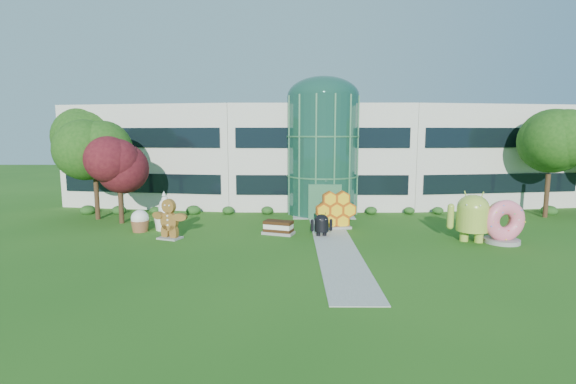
# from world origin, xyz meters

# --- Properties ---
(ground) EXTENTS (140.00, 140.00, 0.00)m
(ground) POSITION_xyz_m (0.00, 0.00, 0.00)
(ground) COLOR #215114
(ground) RESTS_ON ground
(building) EXTENTS (46.00, 15.00, 9.30)m
(building) POSITION_xyz_m (0.00, 18.00, 4.65)
(building) COLOR beige
(building) RESTS_ON ground
(atrium) EXTENTS (6.00, 6.00, 9.80)m
(atrium) POSITION_xyz_m (0.00, 12.00, 4.90)
(atrium) COLOR #194738
(atrium) RESTS_ON ground
(walkway) EXTENTS (2.40, 20.00, 0.04)m
(walkway) POSITION_xyz_m (0.00, 2.00, 0.02)
(walkway) COLOR #9E9E93
(walkway) RESTS_ON ground
(tree_red) EXTENTS (4.00, 4.00, 6.00)m
(tree_red) POSITION_xyz_m (-15.50, 7.50, 3.00)
(tree_red) COLOR #3F0C14
(tree_red) RESTS_ON ground
(trees_backdrop) EXTENTS (52.00, 8.00, 8.40)m
(trees_backdrop) POSITION_xyz_m (0.00, 13.00, 4.20)
(trees_backdrop) COLOR #194411
(trees_backdrop) RESTS_ON ground
(android_green) EXTENTS (3.64, 3.10, 3.49)m
(android_green) POSITION_xyz_m (8.62, 2.11, 1.75)
(android_green) COLOR #99B73A
(android_green) RESTS_ON ground
(android_black) EXTENTS (1.64, 1.20, 1.73)m
(android_black) POSITION_xyz_m (-0.66, 3.46, 0.86)
(android_black) COLOR black
(android_black) RESTS_ON ground
(donut) EXTENTS (2.78, 1.60, 2.74)m
(donut) POSITION_xyz_m (10.41, 1.85, 1.37)
(donut) COLOR #DC536E
(donut) RESTS_ON ground
(gingerbread) EXTENTS (3.04, 2.04, 2.62)m
(gingerbread) POSITION_xyz_m (-10.47, 2.73, 1.31)
(gingerbread) COLOR brown
(gingerbread) RESTS_ON ground
(ice_cream_sandwich) EXTENTS (2.31, 1.67, 0.93)m
(ice_cream_sandwich) POSITION_xyz_m (-3.52, 4.02, 0.46)
(ice_cream_sandwich) COLOR black
(ice_cream_sandwich) RESTS_ON ground
(honeycomb) EXTENTS (3.26, 1.66, 2.44)m
(honeycomb) POSITION_xyz_m (0.53, 5.80, 1.22)
(honeycomb) COLOR yellow
(honeycomb) RESTS_ON ground
(froyo) EXTENTS (2.01, 2.01, 2.70)m
(froyo) POSITION_xyz_m (-11.55, 5.31, 1.35)
(froyo) COLOR white
(froyo) RESTS_ON ground
(cupcake) EXTENTS (1.31, 1.31, 1.53)m
(cupcake) POSITION_xyz_m (-13.10, 4.73, 0.77)
(cupcake) COLOR white
(cupcake) RESTS_ON ground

